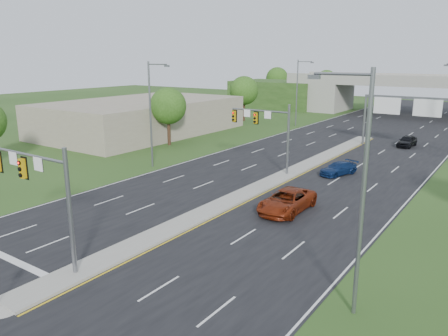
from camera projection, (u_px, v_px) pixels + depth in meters
ground at (76, 275)px, 23.50m from camera, size 240.00×240.00×0.00m
road at (325, 157)px, 51.37m from camera, size 24.00×160.00×0.02m
median at (277, 179)px, 41.79m from camera, size 2.00×54.00×0.16m
median_nose at (3, 307)px, 20.29m from camera, size 2.00×2.00×0.16m
lane_markings at (298, 166)px, 46.85m from camera, size 23.72×160.00×0.01m
signal_mast_near at (41, 184)px, 23.53m from camera, size 6.62×0.60×7.00m
signal_mast_far at (268, 126)px, 43.44m from camera, size 6.62×0.60×7.00m
sign_gantry at (409, 108)px, 54.29m from camera, size 11.58×0.44×6.67m
overpass at (414, 98)px, 86.33m from camera, size 80.00×14.00×8.10m
lightpole_l_mid at (152, 110)px, 45.27m from camera, size 2.85×0.25×11.00m
lightpole_l_far at (298, 90)px, 73.14m from camera, size 2.85×0.25×11.00m
lightpole_r_near at (359, 184)px, 18.63m from camera, size 2.85×0.25×11.00m
tree_l_near at (168, 106)px, 57.16m from camera, size 4.80×4.80×7.60m
tree_l_mid at (244, 91)px, 79.20m from camera, size 5.20×5.20×8.12m
tree_back_a at (277, 78)px, 117.91m from camera, size 6.00×6.00×8.85m
tree_back_b at (326, 81)px, 110.26m from camera, size 5.60×5.60×8.32m
commercial_building at (142, 117)px, 67.33m from camera, size 18.00×30.00×5.00m
car_far_a at (287, 201)px, 32.98m from camera, size 2.73×5.90×1.64m
car_far_b at (338, 169)px, 43.34m from camera, size 3.12×4.68×1.26m
car_far_c at (407, 141)px, 57.07m from camera, size 2.00×4.39×1.46m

